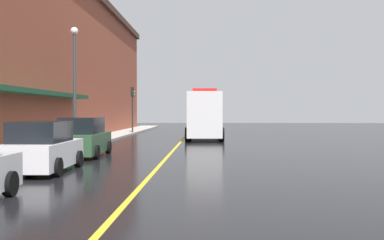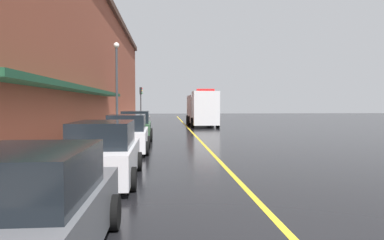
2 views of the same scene
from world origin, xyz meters
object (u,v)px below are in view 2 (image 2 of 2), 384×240
parked_car_0 (31,211)px  box_truck (201,109)px  parked_car_3 (136,126)px  parking_meter_2 (116,123)px  parked_car_1 (105,153)px  parking_meter_1 (73,139)px  street_lamp_left (117,77)px  traffic_light_near (141,97)px  parked_car_2 (128,135)px

parked_car_0 → box_truck: size_ratio=0.44×
parked_car_3 → parking_meter_2: size_ratio=3.51×
parked_car_1 → parking_meter_1: size_ratio=3.42×
box_truck → parking_meter_1: box_truck is taller
street_lamp_left → traffic_light_near: size_ratio=1.61×
parked_car_1 → traffic_light_near: traffic_light_near is taller
parked_car_3 → box_truck: box_truck is taller
parked_car_1 → street_lamp_left: (-2.01, 17.02, 3.57)m
parked_car_3 → box_truck: size_ratio=0.50×
box_truck → street_lamp_left: street_lamp_left is taller
parking_meter_1 → street_lamp_left: 15.53m
parked_car_3 → traffic_light_near: traffic_light_near is taller
parked_car_2 → traffic_light_near: size_ratio=1.01×
street_lamp_left → parking_meter_2: bearing=-82.7°
parked_car_1 → parked_car_3: size_ratio=0.97×
parked_car_2 → traffic_light_near: traffic_light_near is taller
traffic_light_near → street_lamp_left: bearing=-92.3°
parked_car_1 → parked_car_2: parked_car_2 is taller
parked_car_0 → parking_meter_2: parked_car_0 is taller
parked_car_2 → box_truck: size_ratio=0.46×
box_truck → traffic_light_near: bearing=-139.4°
parked_car_0 → parking_meter_1: bearing=10.2°
parked_car_0 → parked_car_1: size_ratio=0.91×
parked_car_2 → parked_car_3: 5.65m
traffic_light_near → parked_car_2: bearing=-87.2°
box_truck → parking_meter_2: (-6.99, -13.56, -0.73)m
parking_meter_1 → traffic_light_near: 32.02m
parking_meter_2 → street_lamp_left: (-0.60, 4.71, 3.34)m
parked_car_1 → parked_car_3: bearing=-0.6°
parked_car_0 → traffic_light_near: size_ratio=0.97×
parking_meter_2 → traffic_light_near: traffic_light_near is taller
parking_meter_1 → traffic_light_near: traffic_light_near is taller
box_truck → traffic_light_near: 10.63m
parked_car_0 → traffic_light_near: 39.33m
parked_car_1 → box_truck: bearing=-13.3°
parked_car_1 → parked_car_2: (-0.00, 6.16, 0.01)m
parked_car_3 → parked_car_2: bearing=179.3°
parked_car_1 → traffic_light_near: 33.93m
parked_car_0 → parking_meter_2: size_ratio=3.12×
street_lamp_left → parked_car_0: bearing=-85.0°
parked_car_2 → parking_meter_1: size_ratio=3.26×
parked_car_1 → street_lamp_left: bearing=5.6°
parked_car_1 → parking_meter_2: 12.39m
parked_car_2 → traffic_light_near: bearing=1.5°
parked_car_2 → parking_meter_2: parked_car_2 is taller
traffic_light_near → box_truck: bearing=-48.9°
parked_car_0 → parking_meter_1: 7.41m
parked_car_2 → parked_car_3: bearing=-0.4°
parking_meter_2 → parked_car_2: bearing=-77.1°
parked_car_0 → box_truck: bearing=-10.5°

